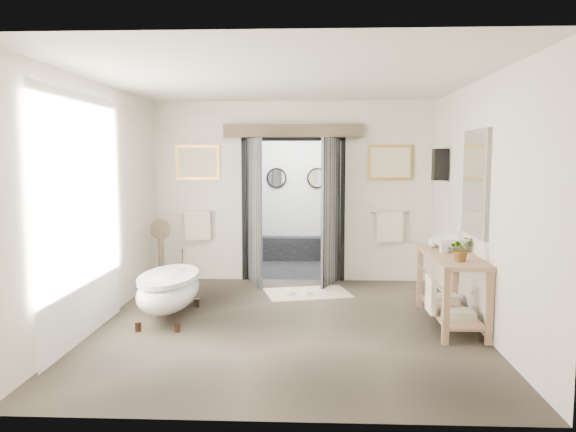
% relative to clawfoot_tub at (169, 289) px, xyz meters
% --- Properties ---
extents(ground_plane, '(5.00, 5.00, 0.00)m').
position_rel_clawfoot_tub_xyz_m(ground_plane, '(1.46, -0.20, -0.37)').
color(ground_plane, brown).
extents(room_shell, '(4.52, 5.02, 2.91)m').
position_rel_clawfoot_tub_xyz_m(room_shell, '(1.43, -0.33, 1.49)').
color(room_shell, beige).
rests_on(room_shell, ground_plane).
extents(shower_room, '(2.22, 2.01, 2.51)m').
position_rel_clawfoot_tub_xyz_m(shower_room, '(1.46, 3.79, 0.53)').
color(shower_room, black).
rests_on(shower_room, ground_plane).
extents(back_wall_dressing, '(3.82, 0.78, 2.52)m').
position_rel_clawfoot_tub_xyz_m(back_wall_dressing, '(1.46, 2.11, 1.19)').
color(back_wall_dressing, black).
rests_on(back_wall_dressing, ground_plane).
extents(clawfoot_tub, '(0.69, 1.55, 0.76)m').
position_rel_clawfoot_tub_xyz_m(clawfoot_tub, '(0.00, 0.00, 0.00)').
color(clawfoot_tub, '#3E261C').
rests_on(clawfoot_tub, ground_plane).
extents(vanity, '(0.57, 1.60, 0.85)m').
position_rel_clawfoot_tub_xyz_m(vanity, '(3.41, -0.12, 0.13)').
color(vanity, '#A87A55').
rests_on(vanity, ground_plane).
extents(pedestal_mirror, '(0.32, 0.20, 1.07)m').
position_rel_clawfoot_tub_xyz_m(pedestal_mirror, '(-0.54, 1.63, 0.09)').
color(pedestal_mirror, '#4D412E').
rests_on(pedestal_mirror, ground_plane).
extents(rug, '(1.36, 1.07, 0.01)m').
position_rel_clawfoot_tub_xyz_m(rug, '(1.71, 1.35, -0.36)').
color(rug, beige).
rests_on(rug, ground_plane).
extents(slippers, '(0.46, 0.29, 0.05)m').
position_rel_clawfoot_tub_xyz_m(slippers, '(1.57, 1.28, -0.33)').
color(slippers, silver).
rests_on(slippers, rug).
extents(basin, '(0.64, 0.64, 0.18)m').
position_rel_clawfoot_tub_xyz_m(basin, '(3.48, 0.16, 0.57)').
color(basin, white).
rests_on(basin, vanity).
extents(plant, '(0.31, 0.29, 0.28)m').
position_rel_clawfoot_tub_xyz_m(plant, '(3.42, -0.56, 0.62)').
color(plant, gray).
rests_on(plant, vanity).
extents(soap_bottle_a, '(0.09, 0.09, 0.19)m').
position_rel_clawfoot_tub_xyz_m(soap_bottle_a, '(3.37, 0.03, 0.57)').
color(soap_bottle_a, gray).
rests_on(soap_bottle_a, vanity).
extents(soap_bottle_b, '(0.16, 0.16, 0.17)m').
position_rel_clawfoot_tub_xyz_m(soap_bottle_b, '(3.34, 0.45, 0.57)').
color(soap_bottle_b, gray).
rests_on(soap_bottle_b, vanity).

